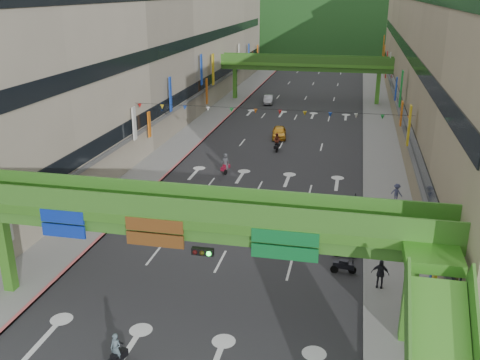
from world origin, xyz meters
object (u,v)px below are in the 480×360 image
(scooter_rider_near, at_px, (116,353))
(pedestrian_red, at_px, (376,236))
(scooter_rider_mid, at_px, (277,142))
(overpass_near, at_px, (204,233))
(car_yellow, at_px, (279,132))
(car_silver, at_px, (268,99))

(scooter_rider_near, xyz_separation_m, pedestrian_red, (11.93, 15.34, -0.03))
(scooter_rider_near, relative_size, scooter_rider_mid, 0.94)
(overpass_near, bearing_deg, scooter_rider_mid, 91.90)
(overpass_near, bearing_deg, pedestrian_red, 51.02)
(scooter_rider_near, distance_m, scooter_rider_mid, 36.54)
(car_yellow, bearing_deg, scooter_rider_near, -99.22)
(overpass_near, height_order, car_yellow, overpass_near)
(pedestrian_red, bearing_deg, scooter_rider_mid, 85.38)
(scooter_rider_near, distance_m, pedestrian_red, 19.43)
(scooter_rider_mid, relative_size, pedestrian_red, 1.21)
(car_silver, xyz_separation_m, car_yellow, (4.50, -19.51, 0.04))
(pedestrian_red, bearing_deg, overpass_near, -158.76)
(scooter_rider_mid, relative_size, car_silver, 0.51)
(overpass_near, xyz_separation_m, car_yellow, (-1.62, 37.46, -4.52))
(scooter_rider_near, relative_size, pedestrian_red, 1.14)
(car_silver, distance_m, car_yellow, 20.02)
(car_yellow, relative_size, pedestrian_red, 2.45)
(scooter_rider_near, bearing_deg, overpass_near, 55.07)
(overpass_near, xyz_separation_m, scooter_rider_mid, (-1.07, 32.11, -4.19))
(scooter_rider_mid, distance_m, pedestrian_red, 23.37)
(scooter_rider_near, xyz_separation_m, car_yellow, (1.44, 41.84, -0.17))
(scooter_rider_mid, bearing_deg, overpass_near, -88.10)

